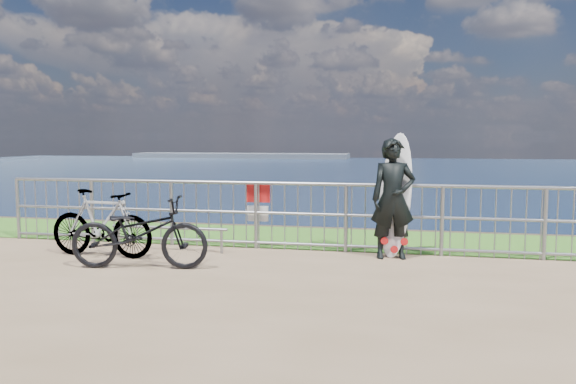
% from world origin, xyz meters
% --- Properties ---
extents(grass_strip, '(120.00, 120.00, 0.00)m').
position_xyz_m(grass_strip, '(0.00, 2.70, 0.01)').
color(grass_strip, '#34731F').
rests_on(grass_strip, ground).
extents(seascape, '(260.00, 260.00, 5.00)m').
position_xyz_m(seascape, '(-43.75, 147.49, -4.03)').
color(seascape, brown).
rests_on(seascape, ground).
extents(railing, '(10.06, 0.10, 1.13)m').
position_xyz_m(railing, '(0.01, 1.60, 0.58)').
color(railing, gray).
rests_on(railing, ground).
extents(surfer, '(0.74, 0.56, 1.84)m').
position_xyz_m(surfer, '(1.75, 1.28, 0.92)').
color(surfer, black).
rests_on(surfer, ground).
extents(surfboard, '(0.62, 0.58, 1.94)m').
position_xyz_m(surfboard, '(1.78, 1.44, 0.89)').
color(surfboard, white).
rests_on(surfboard, ground).
extents(bicycle_near, '(2.03, 0.98, 1.02)m').
position_xyz_m(bicycle_near, '(-1.75, -0.12, 0.51)').
color(bicycle_near, black).
rests_on(bicycle_near, ground).
extents(bicycle_far, '(1.79, 0.62, 1.06)m').
position_xyz_m(bicycle_far, '(-2.68, 0.46, 0.53)').
color(bicycle_far, black).
rests_on(bicycle_far, ground).
extents(bike_rack, '(1.99, 0.05, 0.41)m').
position_xyz_m(bike_rack, '(-1.83, 1.08, 0.34)').
color(bike_rack, gray).
rests_on(bike_rack, ground).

